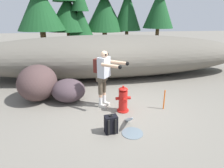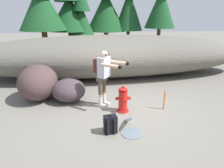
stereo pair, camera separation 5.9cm
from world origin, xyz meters
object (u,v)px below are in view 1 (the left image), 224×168
spare_backpack (111,124)px  boulder_mid (38,83)px  utility_worker (104,72)px  boulder_large (68,90)px  survey_stake (164,100)px  fire_hydrant (123,100)px

spare_backpack → boulder_mid: 3.13m
utility_worker → boulder_large: size_ratio=1.49×
utility_worker → boulder_mid: utility_worker is taller
utility_worker → survey_stake: 1.96m
spare_backpack → fire_hydrant: bearing=-33.4°
fire_hydrant → boulder_large: fire_hydrant is taller
boulder_mid → survey_stake: (3.84, -1.30, -0.28)m
spare_backpack → boulder_mid: (-2.10, 2.29, 0.36)m
utility_worker → spare_backpack: (0.01, -1.44, -0.87)m
survey_stake → boulder_large: bearing=160.1°
boulder_large → survey_stake: 3.03m
fire_hydrant → utility_worker: bearing=141.4°
boulder_large → boulder_mid: (-0.99, 0.27, 0.22)m
fire_hydrant → boulder_mid: 2.90m
spare_backpack → boulder_mid: bearing=34.9°
fire_hydrant → survey_stake: (1.23, -0.04, -0.06)m
utility_worker → survey_stake: utility_worker is taller
fire_hydrant → survey_stake: bearing=-1.9°
utility_worker → spare_backpack: size_ratio=3.66×
spare_backpack → boulder_large: bearing=21.2°
boulder_mid → utility_worker: bearing=-22.2°
boulder_large → survey_stake: size_ratio=1.92×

